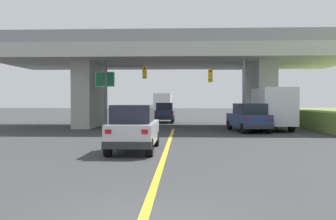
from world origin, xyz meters
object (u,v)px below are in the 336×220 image
suv_crossing (248,117)px  semi_truck_distant (163,105)px  suv_lead (134,128)px  sedan_oncoming (165,113)px  box_truck (271,108)px  traffic_signal_nearside (231,86)px  traffic_signal_farside (120,83)px  highway_sign (105,86)px

suv_crossing → semi_truck_distant: 26.47m
suv_crossing → semi_truck_distant: semi_truck_distant is taller
suv_lead → sedan_oncoming: bearing=89.2°
suv_crossing → sedan_oncoming: (-6.53, 10.86, -0.00)m
box_truck → traffic_signal_nearside: 3.85m
box_truck → sedan_oncoming: 12.41m
box_truck → sedan_oncoming: bearing=133.6°
suv_lead → semi_truck_distant: (-0.69, 35.50, 0.69)m
suv_crossing → traffic_signal_farside: bearing=163.6°
sedan_oncoming → semi_truck_distant: (-0.98, 14.51, 0.69)m
suv_crossing → highway_sign: bearing=161.4°
highway_sign → suv_crossing: bearing=-11.0°
suv_lead → sedan_oncoming: same height
box_truck → highway_sign: 12.92m
box_truck → semi_truck_distant: semi_truck_distant is taller
suv_lead → highway_sign: highway_sign is taller
traffic_signal_nearside → semi_truck_distant: 25.75m
traffic_signal_nearside → semi_truck_distant: traffic_signal_nearside is taller
box_truck → traffic_signal_farside: size_ratio=1.23×
suv_crossing → traffic_signal_nearside: (-1.16, 0.47, 2.28)m
suv_crossing → suv_lead: bearing=-131.5°
sedan_oncoming → highway_sign: bearing=-115.9°
suv_crossing → semi_truck_distant: (-7.51, 25.37, 0.68)m
suv_lead → traffic_signal_farside: bearing=103.0°
suv_lead → box_truck: size_ratio=0.64×
suv_crossing → traffic_signal_farside: 9.94m
box_truck → traffic_signal_nearside: bearing=-156.0°
traffic_signal_farside → box_truck: bearing=2.1°
suv_crossing → sedan_oncoming: same height
suv_crossing → box_truck: 2.84m
box_truck → semi_truck_distant: bearing=112.1°
box_truck → traffic_signal_farside: 11.69m
semi_truck_distant → traffic_signal_nearside: bearing=-75.7°
suv_lead → semi_truck_distant: 35.52m
highway_sign → semi_truck_distant: highway_sign is taller
suv_lead → semi_truck_distant: bearing=91.1°
traffic_signal_nearside → traffic_signal_farside: (-8.34, 1.00, 0.24)m
semi_truck_distant → traffic_signal_farside: bearing=-94.8°
suv_crossing → traffic_signal_farside: (-9.50, 1.46, 2.52)m
suv_lead → sedan_oncoming: (0.29, 20.99, 0.00)m
semi_truck_distant → highway_sign: bearing=-98.0°
sedan_oncoming → semi_truck_distant: semi_truck_distant is taller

